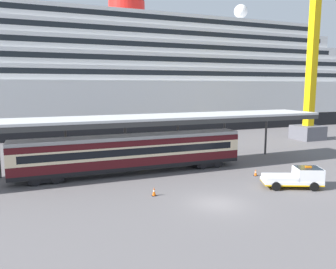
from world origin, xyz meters
name	(u,v)px	position (x,y,z in m)	size (l,w,h in m)	color
ground_plane	(218,204)	(0.00, 0.00, 0.00)	(400.00, 400.00, 0.00)	#615D5E
cruise_ship	(100,79)	(-0.01, 52.99, 10.79)	(129.90, 31.87, 33.60)	black
platform_canopy	(131,119)	(-3.86, 11.70, 5.72)	(45.38, 6.05, 6.00)	silver
train_carriage	(133,152)	(-3.86, 11.26, 2.31)	(24.09, 2.81, 4.11)	black
service_truck	(297,177)	(8.84, 1.03, 0.99)	(5.58, 3.90, 2.02)	white
traffic_cone_near	(256,173)	(7.73, 5.72, 0.34)	(0.36, 0.36, 0.69)	black
traffic_cone_mid	(154,191)	(-4.09, 3.60, 0.38)	(0.36, 0.36, 0.77)	black
dockside_crane	(317,44)	(31.31, 22.13, 16.11)	(17.19, 4.40, 52.12)	#595960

